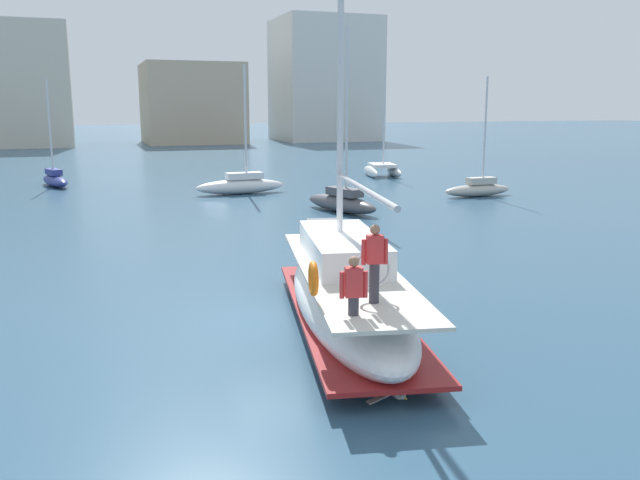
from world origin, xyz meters
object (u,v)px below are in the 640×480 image
moored_cutter_right (55,179)px  moored_sloop_far (382,169)px  moored_catamaran (342,200)px  seagull (398,394)px  main_sailboat (347,291)px  moored_sloop_near (241,184)px  moored_cutter_left (478,188)px

moored_cutter_right → moored_sloop_far: bearing=-3.3°
moored_catamaran → seagull: moored_catamaran is taller
moored_cutter_right → main_sailboat: bearing=-77.2°
moored_catamaran → moored_cutter_right: moored_catamaran is taller
moored_sloop_far → moored_catamaran: moored_catamaran is taller
moored_sloop_near → moored_catamaran: (3.23, -8.88, 0.01)m
moored_cutter_left → seagull: (-17.12, -24.21, -0.38)m
main_sailboat → moored_sloop_near: bearing=82.8°
main_sailboat → moored_sloop_near: (3.25, 25.89, -0.31)m
moored_catamaran → moored_cutter_right: (-14.19, 16.91, -0.07)m
seagull → main_sailboat: bearing=80.9°
main_sailboat → moored_sloop_far: (15.90, 32.57, -0.33)m
moored_sloop_near → seagull: 30.38m
moored_sloop_far → moored_cutter_left: bearing=-87.6°
moored_cutter_left → moored_cutter_right: 27.88m
moored_sloop_far → moored_cutter_left: (0.54, -12.60, -0.06)m
moored_catamaran → moored_cutter_left: size_ratio=1.29×
main_sailboat → moored_cutter_left: 25.87m
moored_catamaran → seagull: bearing=-108.6°
moored_cutter_right → seagull: size_ratio=5.66×
main_sailboat → seagull: main_sailboat is taller
moored_cutter_left → main_sailboat: bearing=-129.5°
moored_sloop_near → moored_catamaran: 9.45m
main_sailboat → moored_catamaran: main_sailboat is taller
seagull → moored_cutter_right: bearing=100.4°
moored_sloop_near → moored_cutter_right: size_ratio=1.10×
moored_sloop_far → moored_cutter_right: (-23.61, 1.34, -0.05)m
moored_sloop_near → moored_cutter_left: size_ratio=1.11×
main_sailboat → moored_sloop_far: bearing=64.0°
moored_sloop_far → moored_cutter_right: size_ratio=1.04×
moored_cutter_left → moored_cutter_right: moored_cutter_right is taller
moored_cutter_left → moored_cutter_right: (-24.14, 13.94, 0.01)m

